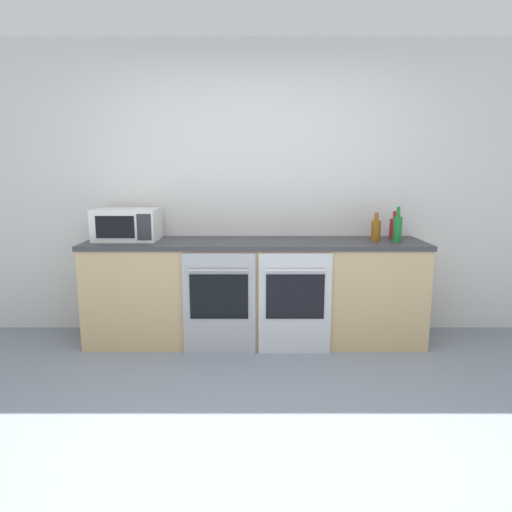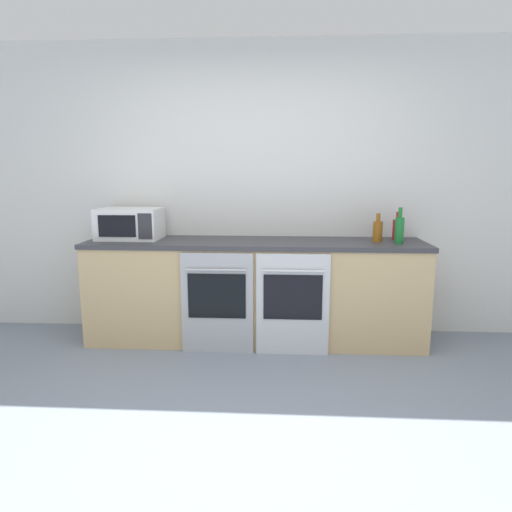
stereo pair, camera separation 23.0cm
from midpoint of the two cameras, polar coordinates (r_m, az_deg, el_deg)
The scene contains 9 objects.
ground_plane at distance 2.68m, azimuth -2.88°, elevation -22.62°, with size 16.00×16.00×0.00m, color gray.
wall_back at distance 4.19m, azimuth -1.71°, elevation 8.22°, with size 10.00×0.06×2.60m.
counter_back at distance 3.99m, azimuth -1.79°, elevation -4.37°, with size 2.88×0.63×0.88m.
oven_left at distance 3.70m, azimuth -6.40°, elevation -5.91°, with size 0.58×0.06×0.83m.
oven_right at distance 3.69m, azimuth 3.10°, elevation -5.93°, with size 0.58×0.06×0.83m.
microwave at distance 4.12m, azimuth -17.33°, elevation 3.79°, with size 0.53×0.39×0.27m.
bottle_green at distance 3.96m, azimuth 15.70°, elevation 3.35°, with size 0.07×0.07×0.30m.
bottle_red at distance 4.16m, azimuth 15.40°, elevation 3.40°, with size 0.09×0.09×0.24m.
bottle_amber at distance 4.00m, azimuth 13.17°, elevation 3.22°, with size 0.08×0.08×0.24m.
Camera 1 is at (0.01, -2.25, 1.46)m, focal length 32.00 mm.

